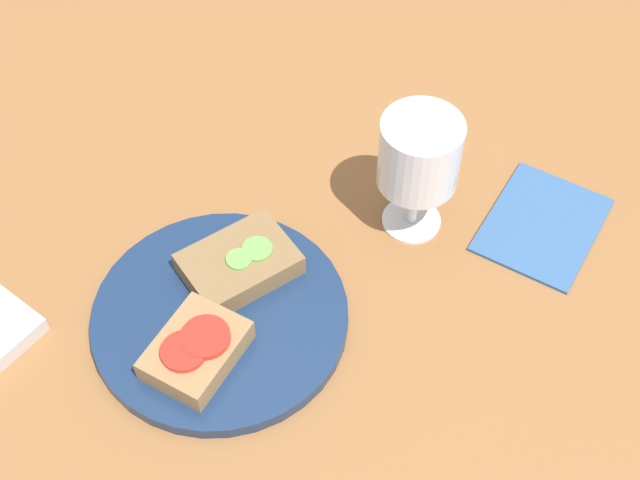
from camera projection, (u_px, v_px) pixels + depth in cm
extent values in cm
cube|color=brown|center=(265.00, 276.00, 94.69)|extent=(140.00, 140.00, 3.00)
cylinder|color=navy|center=(220.00, 317.00, 88.86)|extent=(25.63, 25.63, 1.53)
cube|color=brown|center=(239.00, 264.00, 90.37)|extent=(12.98, 10.98, 2.53)
cylinder|color=#6BB74C|center=(259.00, 250.00, 89.64)|extent=(3.10, 3.10, 0.33)
cylinder|color=#6BB74C|center=(239.00, 259.00, 88.96)|extent=(2.62, 2.62, 0.31)
cube|color=#937047|center=(196.00, 350.00, 84.12)|extent=(10.42, 8.43, 2.58)
cylinder|color=red|center=(205.00, 337.00, 83.13)|extent=(4.71, 4.71, 0.64)
cylinder|color=red|center=(184.00, 351.00, 82.23)|extent=(4.34, 4.34, 0.57)
cylinder|color=white|center=(411.00, 220.00, 97.20)|extent=(6.42, 6.42, 0.40)
cylinder|color=white|center=(414.00, 200.00, 94.45)|extent=(1.07, 1.07, 6.57)
cylinder|color=white|center=(420.00, 153.00, 88.79)|extent=(8.40, 8.40, 7.74)
cylinder|color=white|center=(419.00, 161.00, 89.72)|extent=(7.72, 7.72, 5.40)
cube|color=#33598C|center=(542.00, 225.00, 96.82)|extent=(15.75, 12.91, 0.40)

